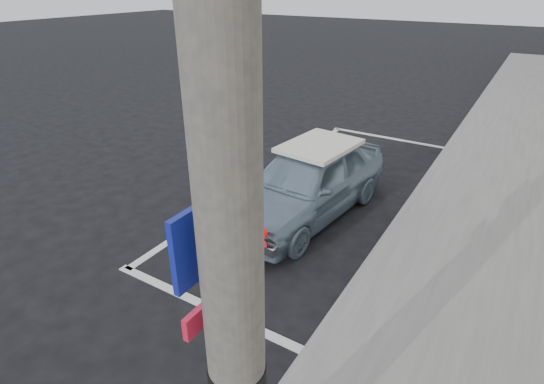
{
  "coord_description": "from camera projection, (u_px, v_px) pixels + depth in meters",
  "views": [
    {
      "loc": [
        3.16,
        -3.41,
        3.48
      ],
      "look_at": [
        0.32,
        1.22,
        0.75
      ],
      "focal_mm": 28.0,
      "sensor_mm": 36.0,
      "label": 1
    }
  ],
  "objects": [
    {
      "name": "utility_pole",
      "position": [
        217.0,
        1.0,
        1.63
      ],
      "size": [
        0.44,
        0.36,
        7.0
      ],
      "color": "#4C4947",
      "rests_on": "ground"
    },
    {
      "name": "pline_front",
      "position": [
        391.0,
        138.0,
        10.35
      ],
      "size": [
        3.0,
        0.12,
        0.01
      ],
      "primitive_type": "cube",
      "color": "silver",
      "rests_on": "ground"
    },
    {
      "name": "pline_side",
      "position": [
        266.0,
        177.0,
        8.34
      ],
      "size": [
        0.12,
        7.0,
        0.01
      ],
      "primitive_type": "cube",
      "color": "silver",
      "rests_on": "ground"
    },
    {
      "name": "ground",
      "position": [
        204.0,
        272.0,
        5.63
      ],
      "size": [
        80.0,
        80.0,
        0.0
      ],
      "primitive_type": "plane",
      "color": "black",
      "rests_on": "ground"
    },
    {
      "name": "sidewalk",
      "position": [
        487.0,
        266.0,
        5.63
      ],
      "size": [
        2.8,
        40.0,
        0.15
      ],
      "primitive_type": "cube",
      "color": "slate",
      "rests_on": "ground"
    },
    {
      "name": "retro_coupe",
      "position": [
        307.0,
        181.0,
        6.79
      ],
      "size": [
        1.75,
        3.53,
        1.16
      ],
      "rotation": [
        0.0,
        0.0,
        -0.12
      ],
      "color": "gray",
      "rests_on": "ground"
    },
    {
      "name": "pline_rear",
      "position": [
        209.0,
        307.0,
        5.02
      ],
      "size": [
        3.0,
        0.12,
        0.01
      ],
      "primitive_type": "cube",
      "color": "silver",
      "rests_on": "ground"
    },
    {
      "name": "cat",
      "position": [
        247.0,
        252.0,
        5.87
      ],
      "size": [
        0.27,
        0.41,
        0.23
      ],
      "rotation": [
        0.0,
        0.0,
        0.33
      ],
      "color": "brown",
      "rests_on": "ground"
    }
  ]
}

